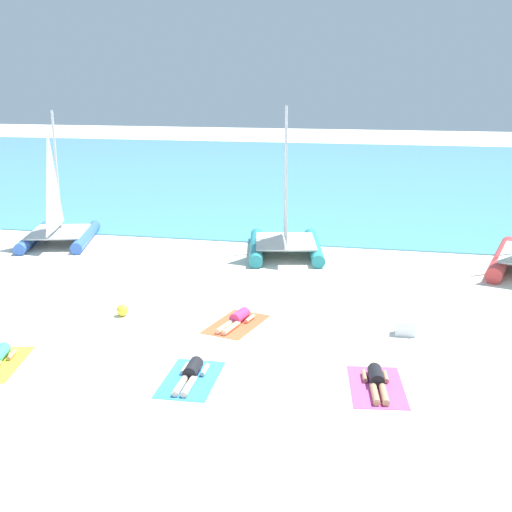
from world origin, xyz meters
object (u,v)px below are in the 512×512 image
object	(u,v)px
sunbather_rightmost	(377,380)
beach_ball	(122,310)
sailboat_blue	(58,224)
towel_center_left	(191,379)
sunbather_center_right	(237,319)
towel_center_right	(236,324)
sunbather_center_left	(191,372)
cooler_box	(406,328)
sailboat_teal	(285,233)
towel_rightmost	(377,387)

from	to	relation	value
sunbather_rightmost	beach_ball	size ratio (longest dim) A/B	4.92
sailboat_blue	towel_center_left	world-z (taller)	sailboat_blue
towel_center_left	beach_ball	bearing A→B (deg)	132.22
sunbather_center_right	sunbather_rightmost	world-z (taller)	same
towel_center_right	beach_ball	world-z (taller)	beach_ball
sailboat_blue	beach_ball	size ratio (longest dim) A/B	15.74
sunbather_center_right	beach_ball	bearing A→B (deg)	-164.46
sunbather_center_left	sunbather_center_right	distance (m)	3.27
sailboat_blue	sunbather_rightmost	size ratio (longest dim) A/B	3.20
sunbather_center_right	cooler_box	distance (m)	4.26
sailboat_teal	sunbather_center_left	size ratio (longest dim) A/B	3.34
sailboat_teal	sunbather_center_left	xyz separation A→B (m)	(-0.29, -10.29, -0.65)
towel_center_right	towel_rightmost	world-z (taller)	same
towel_center_right	towel_rightmost	xyz separation A→B (m)	(3.67, -2.80, 0.00)
sunbather_center_left	towel_rightmost	world-z (taller)	sunbather_center_left
sailboat_teal	sunbather_center_right	bearing A→B (deg)	-102.20
sailboat_blue	towel_center_left	distance (m)	13.24
sailboat_teal	sailboat_blue	size ratio (longest dim) A/B	1.04
sailboat_blue	sailboat_teal	bearing A→B (deg)	-13.99
towel_center_left	sunbather_center_right	distance (m)	3.34
towel_center_right	sunbather_center_right	bearing A→B (deg)	76.20
sailboat_blue	towel_center_left	xyz separation A→B (m)	(8.52, -10.11, -0.74)
towel_center_right	sunbather_rightmost	world-z (taller)	sunbather_rightmost
sunbather_rightmost	sailboat_teal	bearing A→B (deg)	101.91
sunbather_center_right	cooler_box	size ratio (longest dim) A/B	3.11
towel_center_right	sailboat_teal	bearing A→B (deg)	89.20
sunbather_center_right	towel_rightmost	size ratio (longest dim) A/B	0.82
towel_center_left	sunbather_center_left	xyz separation A→B (m)	(-0.00, 0.07, 0.13)
sunbather_center_right	sunbather_rightmost	size ratio (longest dim) A/B	0.99
cooler_box	sunbather_center_left	bearing A→B (deg)	-142.60
sailboat_blue	towel_rightmost	world-z (taller)	sailboat_blue
sunbather_rightmost	cooler_box	xyz separation A→B (m)	(0.62, 2.95, 0.05)
towel_rightmost	beach_ball	bearing A→B (deg)	157.85
beach_ball	sunbather_center_right	bearing A→B (deg)	1.74
sailboat_blue	sunbather_rightmost	xyz separation A→B (m)	(12.37, -9.57, -0.62)
towel_center_left	towel_rightmost	distance (m)	3.89
towel_rightmost	beach_ball	distance (m)	7.34
towel_center_right	cooler_box	bearing A→B (deg)	2.91
towel_center_right	sunbather_rightmost	bearing A→B (deg)	-36.76
towel_center_left	sunbather_center_right	world-z (taller)	sunbather_center_right
towel_center_right	cooler_box	distance (m)	4.29
sunbather_center_right	cooler_box	xyz separation A→B (m)	(4.26, 0.15, 0.05)
cooler_box	sailboat_teal	bearing A→B (deg)	121.32
sunbather_center_left	cooler_box	distance (m)	5.63
sailboat_teal	towel_center_left	size ratio (longest dim) A/B	2.75
towel_center_left	towel_center_right	xyz separation A→B (m)	(0.19, 3.27, 0.00)
sailboat_teal	towel_center_left	xyz separation A→B (m)	(-0.29, -10.35, -0.77)
sailboat_blue	cooler_box	xyz separation A→B (m)	(12.99, -6.62, -0.57)
sailboat_blue	sunbather_center_right	bearing A→B (deg)	-53.41
sailboat_blue	sunbather_center_right	xyz separation A→B (m)	(8.73, -6.77, -0.62)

